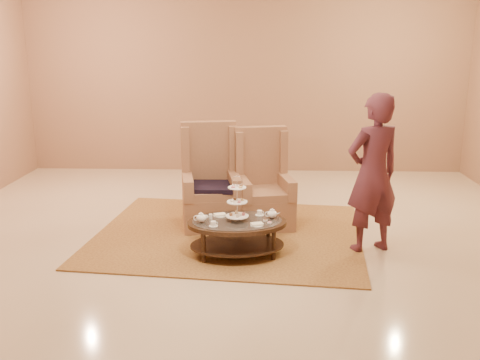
{
  "coord_description": "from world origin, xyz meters",
  "views": [
    {
      "loc": [
        0.27,
        -5.84,
        2.36
      ],
      "look_at": [
        0.04,
        0.2,
        0.79
      ],
      "focal_mm": 40.0,
      "sensor_mm": 36.0,
      "label": 1
    }
  ],
  "objects_px": {
    "armchair_right": "(263,193)",
    "person": "(373,174)",
    "tea_table": "(237,227)",
    "armchair_left": "(210,191)"
  },
  "relations": [
    {
      "from": "armchair_right",
      "to": "tea_table",
      "type": "bearing_deg",
      "value": -116.77
    },
    {
      "from": "armchair_left",
      "to": "armchair_right",
      "type": "xyz_separation_m",
      "value": [
        0.69,
        0.02,
        -0.03
      ]
    },
    {
      "from": "tea_table",
      "to": "armchair_left",
      "type": "xyz_separation_m",
      "value": [
        -0.4,
        1.07,
        0.12
      ]
    },
    {
      "from": "armchair_right",
      "to": "person",
      "type": "relative_size",
      "value": 0.7
    },
    {
      "from": "armchair_left",
      "to": "armchair_right",
      "type": "height_order",
      "value": "armchair_left"
    },
    {
      "from": "armchair_left",
      "to": "armchair_right",
      "type": "relative_size",
      "value": 1.05
    },
    {
      "from": "tea_table",
      "to": "person",
      "type": "bearing_deg",
      "value": 0.7
    },
    {
      "from": "tea_table",
      "to": "person",
      "type": "xyz_separation_m",
      "value": [
        1.52,
        0.22,
        0.57
      ]
    },
    {
      "from": "armchair_right",
      "to": "person",
      "type": "distance_m",
      "value": 1.58
    },
    {
      "from": "tea_table",
      "to": "armchair_left",
      "type": "height_order",
      "value": "armchair_left"
    }
  ]
}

